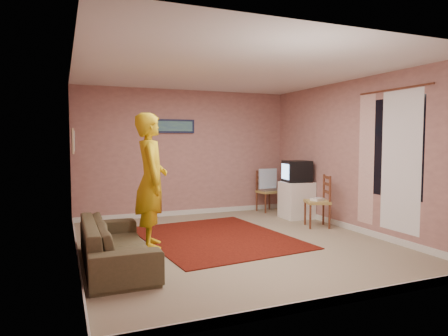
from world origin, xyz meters
name	(u,v)px	position (x,y,z in m)	size (l,w,h in m)	color
ground	(233,243)	(0.00, 0.00, 0.00)	(5.00, 5.00, 0.00)	gray
wall_back	(186,153)	(0.00, 2.50, 1.30)	(4.50, 0.02, 2.60)	#AC7971
wall_front	(341,169)	(0.00, -2.50, 1.30)	(4.50, 0.02, 2.60)	#AC7971
wall_left	(74,161)	(-2.25, 0.00, 1.30)	(0.02, 5.00, 2.60)	#AC7971
wall_right	(354,156)	(2.25, 0.00, 1.30)	(0.02, 5.00, 2.60)	#AC7971
ceiling	(234,70)	(0.00, 0.00, 2.60)	(4.50, 5.00, 0.02)	silver
baseboard_back	(186,212)	(0.00, 2.49, 0.05)	(4.50, 0.02, 0.10)	silver
baseboard_front	(338,300)	(0.00, -2.49, 0.05)	(4.50, 0.02, 0.10)	silver
baseboard_left	(78,255)	(-2.24, 0.00, 0.05)	(0.02, 5.00, 0.10)	silver
baseboard_right	(351,227)	(2.24, 0.00, 0.05)	(0.02, 5.00, 0.10)	silver
window	(394,148)	(2.24, -0.90, 1.45)	(0.01, 1.10, 1.50)	black
curtain_sheer	(401,162)	(2.23, -1.05, 1.25)	(0.01, 0.75, 2.10)	white
curtain_floral	(366,159)	(2.21, -0.35, 1.25)	(0.01, 0.35, 2.10)	#F2E7CE
curtain_rod	(393,89)	(2.20, -0.90, 2.32)	(0.02, 0.02, 1.40)	brown
picture_back	(172,126)	(-0.30, 2.47, 1.85)	(0.95, 0.04, 0.28)	#131836
picture_left	(73,141)	(-2.22, 1.60, 1.55)	(0.04, 0.38, 0.42)	#C6B188
area_rug	(216,237)	(-0.13, 0.40, 0.01)	(2.15, 2.69, 0.01)	black
tv_cabinet	(297,200)	(1.95, 1.30, 0.37)	(0.57, 0.52, 0.73)	white
crt_tv	(297,171)	(1.95, 1.30, 0.94)	(0.56, 0.51, 0.43)	black
chair_a	(268,187)	(1.78, 2.20, 0.55)	(0.45, 0.44, 0.49)	tan
dvd_player	(268,189)	(1.78, 2.20, 0.49)	(0.35, 0.25, 0.06)	#AEADB2
blue_throw	(268,179)	(1.78, 2.20, 0.72)	(0.42, 0.05, 0.44)	#92C2F0
chair_b	(317,195)	(1.85, 0.47, 0.57)	(0.52, 0.53, 0.51)	tan
game_console	(317,199)	(1.85, 0.47, 0.50)	(0.22, 0.16, 0.05)	silver
sofa	(116,243)	(-1.80, -0.46, 0.29)	(1.97, 0.77, 0.57)	brown
person	(151,181)	(-1.21, 0.22, 0.98)	(0.71, 0.47, 1.96)	gold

